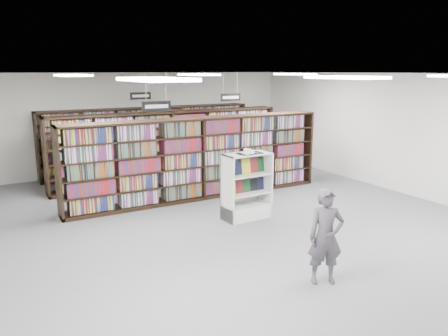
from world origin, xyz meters
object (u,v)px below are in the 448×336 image
bookshelf_row_near (200,158)px  shopper (326,237)px  open_book (249,152)px  endcap_display (246,196)px

bookshelf_row_near → shopper: size_ratio=4.62×
bookshelf_row_near → open_book: (0.22, -2.04, 0.47)m
endcap_display → open_book: size_ratio=2.68×
bookshelf_row_near → endcap_display: 2.03m
bookshelf_row_near → shopper: (-0.38, -5.17, -0.29)m
open_book → shopper: size_ratio=0.37×
bookshelf_row_near → open_book: 2.10m
bookshelf_row_near → endcap_display: size_ratio=4.70×
bookshelf_row_near → open_book: size_ratio=12.60×
bookshelf_row_near → shopper: 5.19m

